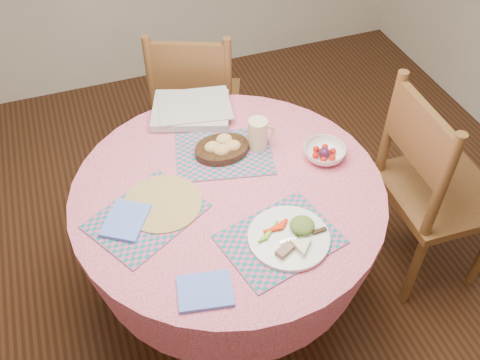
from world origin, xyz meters
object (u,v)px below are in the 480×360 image
at_px(dining_table, 229,221).
at_px(fruit_bowl, 324,153).
at_px(chair_back, 195,102).
at_px(dinner_plate, 291,237).
at_px(wicker_trivet, 163,204).
at_px(chair_right, 432,187).
at_px(bread_bowl, 222,148).
at_px(latte_mug, 258,134).

relative_size(dining_table, fruit_bowl, 7.09).
xyz_separation_m(chair_back, dinner_plate, (0.02, -1.21, 0.25)).
bearing_deg(dining_table, dinner_plate, -68.24).
xyz_separation_m(chair_back, wicker_trivet, (-0.37, -0.88, 0.24)).
relative_size(dining_table, chair_right, 1.17).
bearing_deg(dinner_plate, bread_bowl, 99.31).
bearing_deg(fruit_bowl, latte_mug, 147.40).
distance_m(chair_back, fruit_bowl, 0.94).
bearing_deg(dinner_plate, latte_mug, 82.24).
bearing_deg(chair_back, dining_table, 105.14).
height_order(chair_back, dinner_plate, chair_back).
bearing_deg(dining_table, wicker_trivet, 179.47).
xyz_separation_m(wicker_trivet, dinner_plate, (0.39, -0.32, 0.01)).
bearing_deg(latte_mug, dinner_plate, -97.76).
relative_size(wicker_trivet, bread_bowl, 1.30).
distance_m(dining_table, chair_right, 0.92).
relative_size(dining_table, dinner_plate, 4.22).
height_order(chair_back, wicker_trivet, chair_back).
bearing_deg(dinner_plate, wicker_trivet, 140.32).
height_order(chair_back, fruit_bowl, chair_back).
bearing_deg(fruit_bowl, wicker_trivet, -177.34).
bearing_deg(wicker_trivet, bread_bowl, 32.89).
xyz_separation_m(dinner_plate, fruit_bowl, (0.30, 0.36, 0.01)).
xyz_separation_m(dining_table, chair_right, (0.92, -0.12, -0.00)).
relative_size(dining_table, wicker_trivet, 4.13).
bearing_deg(chair_right, dinner_plate, 107.03).
height_order(dinner_plate, bread_bowl, bread_bowl).
distance_m(chair_right, dinner_plate, 0.84).
xyz_separation_m(dinner_plate, latte_mug, (0.07, 0.51, 0.05)).
height_order(chair_right, dinner_plate, chair_right).
bearing_deg(chair_back, chair_right, 151.19).
bearing_deg(fruit_bowl, dining_table, -175.41).
bearing_deg(bread_bowl, dinner_plate, -80.69).
bearing_deg(fruit_bowl, chair_back, 110.69).
relative_size(latte_mug, fruit_bowl, 0.79).
height_order(wicker_trivet, dinner_plate, dinner_plate).
relative_size(chair_right, fruit_bowl, 6.04).
bearing_deg(chair_right, dining_table, 85.27).
distance_m(chair_back, wicker_trivet, 0.99).
height_order(latte_mug, fruit_bowl, latte_mug).
distance_m(chair_back, bread_bowl, 0.74).
height_order(bread_bowl, fruit_bowl, bread_bowl).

